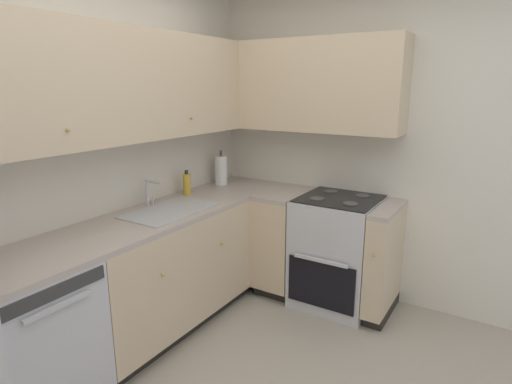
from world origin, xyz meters
name	(u,v)px	position (x,y,z in m)	size (l,w,h in m)	color
wall_back	(69,157)	(0.00, 1.52, 1.34)	(3.63, 0.05, 2.67)	silver
wall_right	(385,142)	(1.79, 0.00, 1.34)	(0.05, 3.10, 2.67)	silver
dishwasher	(30,342)	(-0.57, 1.20, 0.43)	(0.60, 0.63, 0.86)	silver
lower_cabinets_back	(163,272)	(0.45, 1.20, 0.44)	(1.42, 0.62, 0.86)	beige
countertop_back	(160,215)	(0.45, 1.20, 0.88)	(2.63, 0.60, 0.04)	#B7A89E
lower_cabinets_right	(312,248)	(1.47, 0.46, 0.44)	(0.62, 1.12, 0.86)	beige
countertop_right	(314,198)	(1.46, 0.46, 0.88)	(0.60, 1.12, 0.03)	#B7A89E
oven_range	(337,251)	(1.48, 0.24, 0.46)	(0.68, 0.62, 1.05)	silver
upper_cabinets_back	(119,86)	(0.29, 1.34, 1.78)	(2.31, 0.34, 0.73)	beige
upper_cabinets_right	(302,86)	(1.60, 0.66, 1.78)	(0.32, 1.67, 0.73)	beige
sink	(171,216)	(0.53, 1.17, 0.86)	(0.68, 0.40, 0.10)	#B7B7BC
faucet	(150,190)	(0.53, 1.38, 1.02)	(0.07, 0.16, 0.21)	silver
soap_bottle	(187,184)	(0.95, 1.38, 0.99)	(0.06, 0.06, 0.20)	gold
paper_towel_roll	(221,170)	(1.40, 1.36, 1.03)	(0.11, 0.11, 0.32)	white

